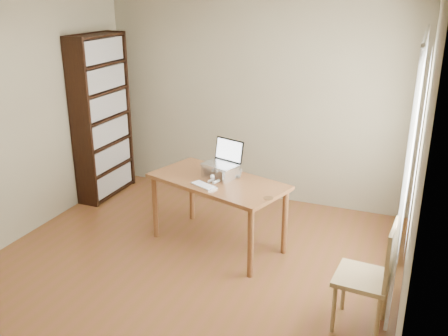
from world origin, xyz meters
TOP-DOWN VIEW (x-y plane):
  - room at (0.03, 0.01)m, footprint 4.04×4.54m
  - bookshelf at (-1.83, 1.55)m, footprint 0.30×0.90m
  - curtains at (1.92, 0.80)m, footprint 0.03×1.90m
  - desk at (0.09, 0.80)m, footprint 1.57×1.10m
  - laptop_stand at (0.09, 0.88)m, footprint 0.32×0.25m
  - laptop at (0.09, 0.94)m, footprint 0.41×0.39m
  - keyboard at (0.04, 0.58)m, footprint 0.31×0.23m
  - coaster at (0.73, 0.53)m, footprint 0.10×0.10m
  - cat at (0.13, 0.91)m, footprint 0.25×0.48m
  - chair at (1.77, -0.05)m, footprint 0.45×0.45m

SIDE VIEW (x-z plane):
  - chair at x=1.77m, z-range 0.04..0.99m
  - desk at x=0.09m, z-range 0.28..1.03m
  - coaster at x=0.73m, z-range 0.75..0.76m
  - keyboard at x=0.04m, z-range 0.75..0.77m
  - cat at x=0.13m, z-range 0.74..0.89m
  - laptop_stand at x=0.09m, z-range 0.77..0.90m
  - laptop at x=0.09m, z-range 0.82..1.07m
  - bookshelf at x=-1.83m, z-range 0.00..2.10m
  - curtains at x=1.92m, z-range 0.05..2.29m
  - room at x=0.03m, z-range -0.02..2.62m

